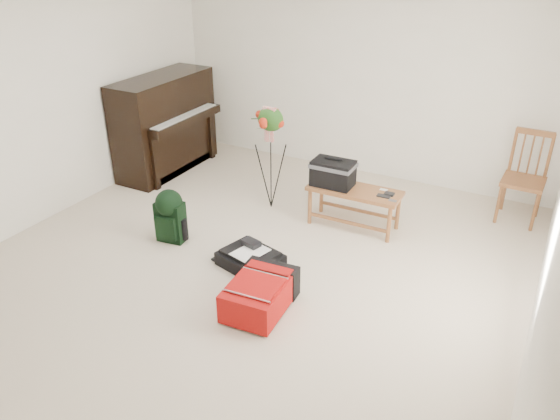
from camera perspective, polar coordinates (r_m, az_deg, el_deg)
The scene contains 10 objects.
floor at distance 5.28m, azimuth -3.57°, elevation -6.04°, with size 5.00×5.50×0.01m, color beige.
wall_back at distance 7.08m, azimuth 8.15°, elevation 13.62°, with size 5.00×0.04×2.50m, color white.
wall_left at distance 6.34m, azimuth -23.87°, elevation 9.97°, with size 0.04×5.50×2.50m, color white.
piano at distance 7.37m, azimuth -11.84°, elevation 8.58°, with size 0.71×1.50×1.25m.
bench at distance 5.84m, azimuth 6.27°, elevation 3.32°, with size 0.99×0.41×0.76m.
dining_chair at distance 6.49m, azimuth 24.15°, elevation 3.02°, with size 0.44×0.44×1.00m.
red_suitcase at distance 4.70m, azimuth -1.83°, elevation -8.44°, with size 0.50×0.71×0.29m.
black_duffel at distance 5.26m, azimuth -3.10°, elevation -5.06°, with size 0.65×0.57×0.23m.
green_backpack at distance 5.68m, azimuth -11.45°, elevation -0.34°, with size 0.31×0.28×0.57m.
flower_stand at distance 6.14m, azimuth -0.97°, elevation 5.37°, with size 0.39×0.39×1.23m.
Camera 1 is at (2.37, -3.72, 2.90)m, focal length 35.00 mm.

